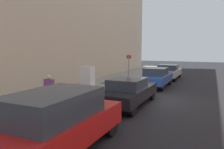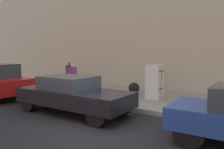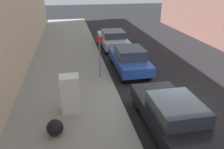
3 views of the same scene
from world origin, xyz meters
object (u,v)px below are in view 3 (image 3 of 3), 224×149
at_px(trash_bag, 55,128).
at_px(parked_sedan_silver, 113,39).
at_px(discarded_refrigerator, 70,94).
at_px(street_sign_post, 100,54).
at_px(parked_sedan_dark, 173,116).
at_px(parked_hatchback_blue, 129,59).

relative_size(trash_bag, parked_sedan_silver, 0.13).
distance_m(discarded_refrigerator, trash_bag, 1.58).
bearing_deg(street_sign_post, discarded_refrigerator, -117.36).
relative_size(discarded_refrigerator, street_sign_post, 0.69).
bearing_deg(parked_sedan_silver, trash_bag, -111.49).
relative_size(street_sign_post, parked_sedan_silver, 0.52).
bearing_deg(discarded_refrigerator, parked_sedan_silver, 68.72).
xyz_separation_m(parked_sedan_dark, parked_sedan_silver, (0.00, 10.90, -0.02)).
xyz_separation_m(trash_bag, parked_hatchback_blue, (4.11, 5.43, 0.29)).
xyz_separation_m(discarded_refrigerator, parked_hatchback_blue, (3.52, 4.05, -0.21)).
distance_m(trash_bag, parked_hatchback_blue, 6.81).
xyz_separation_m(trash_bag, parked_sedan_dark, (4.11, -0.47, 0.27)).
distance_m(parked_sedan_dark, parked_hatchback_blue, 5.91).
xyz_separation_m(trash_bag, parked_sedan_silver, (4.11, 10.43, 0.24)).
bearing_deg(parked_hatchback_blue, discarded_refrigerator, -131.03).
relative_size(street_sign_post, parked_hatchback_blue, 0.55).
bearing_deg(trash_bag, discarded_refrigerator, 67.18).
distance_m(trash_bag, parked_sedan_dark, 4.14).
bearing_deg(parked_hatchback_blue, parked_sedan_dark, -90.00).
bearing_deg(street_sign_post, parked_sedan_silver, 72.25).
relative_size(trash_bag, parked_hatchback_blue, 0.14).
height_order(discarded_refrigerator, trash_bag, discarded_refrigerator).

